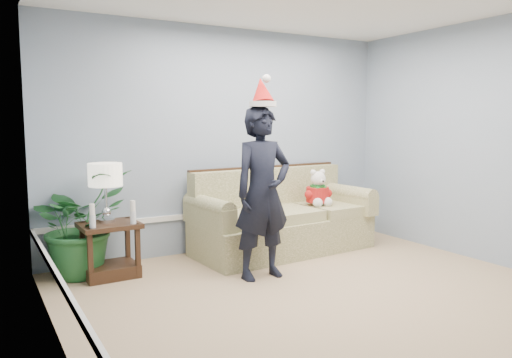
{
  "coord_description": "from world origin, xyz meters",
  "views": [
    {
      "loc": [
        -2.73,
        -3.0,
        1.57
      ],
      "look_at": [
        -0.12,
        1.55,
        0.97
      ],
      "focal_mm": 35.0,
      "sensor_mm": 36.0,
      "label": 1
    }
  ],
  "objects": [
    {
      "name": "candle_pair",
      "position": [
        -1.56,
        1.87,
        0.66
      ],
      "size": [
        0.45,
        0.06,
        0.23
      ],
      "color": "silver",
      "rests_on": "side_table"
    },
    {
      "name": "houseplant",
      "position": [
        -1.81,
        2.23,
        0.54
      ],
      "size": [
        1.26,
        1.22,
        1.08
      ],
      "primitive_type": "imported",
      "rotation": [
        0.0,
        0.0,
        0.52
      ],
      "color": "#205C2A",
      "rests_on": "room_shell"
    },
    {
      "name": "side_table",
      "position": [
        -1.56,
        2.03,
        0.22
      ],
      "size": [
        0.59,
        0.5,
        0.56
      ],
      "rotation": [
        0.0,
        0.0,
        0.03
      ],
      "color": "#361F13",
      "rests_on": "room_shell"
    },
    {
      "name": "man",
      "position": [
        -0.22,
        1.24,
        0.86
      ],
      "size": [
        0.64,
        0.43,
        1.73
      ],
      "primitive_type": "imported",
      "rotation": [
        0.0,
        0.0,
        0.03
      ],
      "color": "black",
      "rests_on": "room_shell"
    },
    {
      "name": "sofa",
      "position": [
        0.51,
        2.05,
        0.36
      ],
      "size": [
        2.23,
        1.07,
        1.02
      ],
      "rotation": [
        0.0,
        0.0,
        0.07
      ],
      "color": "#616831",
      "rests_on": "room_shell"
    },
    {
      "name": "santa_hat",
      "position": [
        -0.22,
        1.26,
        1.85
      ],
      "size": [
        0.31,
        0.34,
        0.32
      ],
      "rotation": [
        0.0,
        0.0,
        -0.15
      ],
      "color": "silver",
      "rests_on": "man"
    },
    {
      "name": "teddy_bear",
      "position": [
        0.99,
        1.94,
        0.7
      ],
      "size": [
        0.3,
        0.33,
        0.46
      ],
      "rotation": [
        0.0,
        0.0,
        -0.08
      ],
      "color": "silver",
      "rests_on": "sofa"
    },
    {
      "name": "wainscot_trim",
      "position": [
        -1.18,
        1.18,
        0.45
      ],
      "size": [
        4.49,
        4.99,
        0.06
      ],
      "color": "white",
      "rests_on": "room_shell"
    },
    {
      "name": "room_shell",
      "position": [
        0.0,
        0.0,
        1.35
      ],
      "size": [
        4.54,
        5.04,
        2.74
      ],
      "color": "tan",
      "rests_on": "ground"
    },
    {
      "name": "table_lamp",
      "position": [
        -1.57,
        2.08,
        1.02
      ],
      "size": [
        0.34,
        0.34,
        0.6
      ],
      "color": "silver",
      "rests_on": "side_table"
    }
  ]
}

